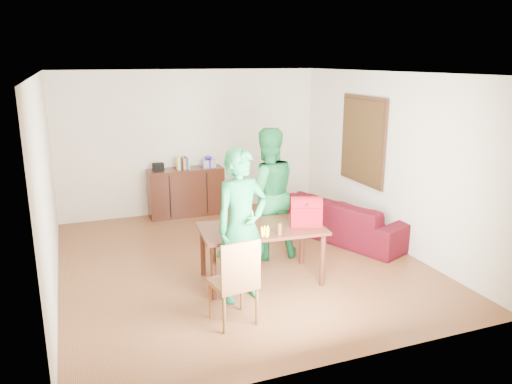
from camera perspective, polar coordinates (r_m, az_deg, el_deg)
name	(u,v)px	position (r m, az deg, el deg)	size (l,w,h in m)	color
room	(236,173)	(7.14, -2.25, 2.22)	(5.20, 5.70, 2.90)	#492812
table	(261,234)	(6.57, 0.62, -4.80)	(1.67, 1.03, 0.75)	black
chair	(234,298)	(5.69, -2.54, -12.02)	(0.51, 0.50, 1.02)	brown
person_near	(242,226)	(5.99, -1.65, -3.88)	(0.69, 0.45, 1.89)	#15602F
person_far	(267,194)	(7.31, 1.26, -0.17)	(0.94, 0.74, 1.94)	#155E29
laptop	(245,228)	(6.38, -1.30, -4.12)	(0.33, 0.24, 0.22)	white
bananas	(265,235)	(6.16, 1.04, -4.96)	(0.15, 0.10, 0.06)	yellow
bottle	(279,228)	(6.25, 2.69, -4.14)	(0.06, 0.06, 0.17)	#532A12
red_bag	(306,214)	(6.62, 5.74, -2.50)	(0.41, 0.24, 0.30)	maroon
sofa	(344,218)	(8.38, 10.00, -2.95)	(2.30, 0.90, 0.67)	#3B0711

